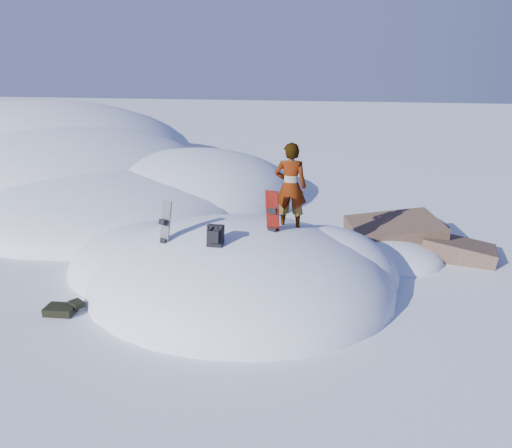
% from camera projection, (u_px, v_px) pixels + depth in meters
% --- Properties ---
extents(ground, '(120.00, 120.00, 0.00)m').
position_uv_depth(ground, '(240.00, 287.00, 11.38)').
color(ground, white).
rests_on(ground, ground).
extents(snow_mound, '(8.00, 6.00, 3.00)m').
position_uv_depth(snow_mound, '(235.00, 282.00, 11.63)').
color(snow_mound, white).
rests_on(snow_mound, ground).
extents(snow_ridge, '(21.50, 18.50, 6.40)m').
position_uv_depth(snow_ridge, '(64.00, 177.00, 22.53)').
color(snow_ridge, white).
rests_on(snow_ridge, ground).
extents(rock_outcrop, '(4.68, 4.41, 1.68)m').
position_uv_depth(rock_outcrop, '(399.00, 252.00, 13.49)').
color(rock_outcrop, brown).
rests_on(rock_outcrop, ground).
extents(snowboard_red, '(0.32, 0.28, 1.47)m').
position_uv_depth(snowboard_red, '(273.00, 222.00, 10.64)').
color(snowboard_red, '#A91409').
rests_on(snowboard_red, snow_mound).
extents(snowboard_dark, '(0.36, 0.37, 1.39)m').
position_uv_depth(snowboard_dark, '(164.00, 233.00, 10.43)').
color(snowboard_dark, black).
rests_on(snowboard_dark, snow_mound).
extents(backpack, '(0.32, 0.36, 0.52)m').
position_uv_depth(backpack, '(215.00, 236.00, 9.95)').
color(backpack, black).
rests_on(backpack, snow_mound).
extents(gear_pile, '(0.77, 0.58, 0.21)m').
position_uv_depth(gear_pile, '(63.00, 309.00, 10.15)').
color(gear_pile, black).
rests_on(gear_pile, ground).
extents(person, '(0.72, 0.49, 1.94)m').
position_uv_depth(person, '(290.00, 187.00, 10.90)').
color(person, slate).
rests_on(person, snow_mound).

